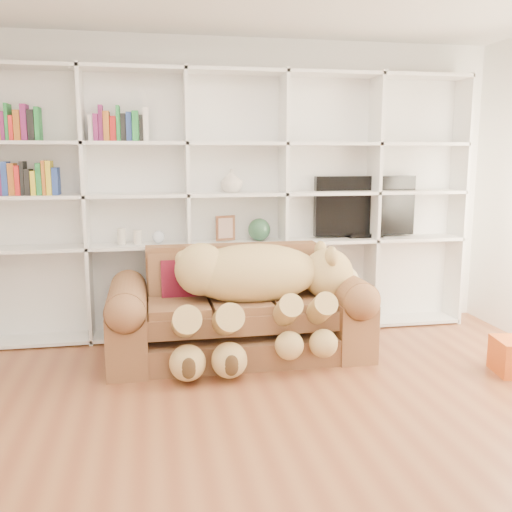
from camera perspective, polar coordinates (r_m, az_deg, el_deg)
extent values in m
plane|color=brown|center=(3.37, 4.44, -19.30)|extent=(5.00, 5.00, 0.00)
cube|color=white|center=(5.39, -2.34, 6.88)|extent=(5.00, 0.02, 2.70)
cube|color=white|center=(5.37, -2.27, 5.26)|extent=(4.40, 0.03, 2.40)
cube|color=white|center=(5.18, -16.64, 4.67)|extent=(0.03, 0.35, 2.40)
cube|color=white|center=(5.17, -6.86, 5.01)|extent=(0.03, 0.35, 2.40)
cube|color=white|center=(5.30, 2.72, 5.19)|extent=(0.03, 0.35, 2.40)
cube|color=white|center=(5.57, 11.60, 5.24)|extent=(0.03, 0.35, 2.40)
cube|color=white|center=(5.96, 19.50, 5.17)|extent=(0.03, 0.35, 2.40)
cube|color=white|center=(5.44, -1.93, -7.25)|extent=(4.40, 0.35, 0.03)
cube|color=white|center=(5.26, -1.99, 1.32)|extent=(4.40, 0.35, 0.03)
cube|color=white|center=(5.21, -2.02, 6.22)|extent=(4.40, 0.35, 0.03)
cube|color=white|center=(5.19, -2.05, 11.18)|extent=(4.40, 0.35, 0.03)
cube|color=white|center=(5.24, -2.09, 17.97)|extent=(4.40, 0.35, 0.03)
cube|color=brown|center=(4.80, -1.67, -8.72)|extent=(2.01, 0.81, 0.21)
cube|color=brown|center=(4.69, -1.66, -5.14)|extent=(1.49, 0.67, 0.29)
cube|color=brown|center=(5.00, -2.35, -1.80)|extent=(1.49, 0.19, 0.53)
cube|color=brown|center=(4.70, -12.66, -7.35)|extent=(0.31, 0.91, 0.53)
cube|color=brown|center=(4.96, 8.69, -6.28)|extent=(0.31, 0.91, 0.53)
cylinder|color=brown|center=(4.63, -12.79, -4.24)|extent=(0.31, 0.86, 0.31)
cylinder|color=brown|center=(4.89, 8.77, -3.32)|extent=(0.31, 0.86, 0.31)
ellipsoid|color=tan|center=(4.61, -0.29, -1.73)|extent=(1.11, 0.53, 0.48)
sphere|color=tan|center=(4.54, -5.51, -1.33)|extent=(0.42, 0.42, 0.42)
sphere|color=tan|center=(4.77, 7.18, -1.77)|extent=(0.42, 0.42, 0.42)
sphere|color=beige|center=(4.83, 9.00, -2.35)|extent=(0.21, 0.21, 0.21)
sphere|color=#3F2B16|center=(4.86, 9.90, -2.41)|extent=(0.07, 0.07, 0.07)
ellipsoid|color=tan|center=(4.59, 7.56, -0.05)|extent=(0.10, 0.16, 0.16)
ellipsoid|color=tan|center=(4.87, 6.48, 0.55)|extent=(0.10, 0.16, 0.16)
sphere|color=tan|center=(4.52, -7.21, -0.33)|extent=(0.14, 0.14, 0.14)
cylinder|color=tan|center=(4.41, 2.90, -5.72)|extent=(0.18, 0.51, 0.37)
cylinder|color=tan|center=(4.48, 6.23, -5.52)|extent=(0.18, 0.51, 0.37)
cylinder|color=tan|center=(4.32, -7.08, -6.69)|extent=(0.21, 0.59, 0.43)
cylinder|color=tan|center=(4.34, -3.03, -6.51)|extent=(0.21, 0.59, 0.43)
sphere|color=tan|center=(4.33, 3.38, -8.97)|extent=(0.22, 0.22, 0.22)
sphere|color=tan|center=(4.40, 6.80, -8.72)|extent=(0.22, 0.22, 0.22)
sphere|color=tan|center=(4.24, -6.86, -10.53)|extent=(0.27, 0.27, 0.27)
sphere|color=tan|center=(4.27, -2.70, -10.32)|extent=(0.27, 0.27, 0.27)
cube|color=maroon|center=(4.79, -7.43, -2.45)|extent=(0.34, 0.19, 0.36)
cube|color=black|center=(5.59, 10.81, 4.96)|extent=(0.99, 0.08, 0.57)
cube|color=black|center=(5.62, 10.72, 2.09)|extent=(0.33, 0.18, 0.04)
cube|color=#58321E|center=(5.22, -3.08, 2.81)|extent=(0.18, 0.07, 0.23)
sphere|color=#2A5239|center=(5.27, 0.32, 2.66)|extent=(0.21, 0.21, 0.21)
cylinder|color=silver|center=(5.19, -13.30, 1.91)|extent=(0.08, 0.08, 0.14)
cylinder|color=silver|center=(5.19, -11.73, 1.86)|extent=(0.09, 0.09, 0.13)
sphere|color=silver|center=(5.19, -9.73, 1.91)|extent=(0.11, 0.11, 0.11)
imported|color=beige|center=(5.19, -2.45, 7.52)|extent=(0.26, 0.26, 0.21)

